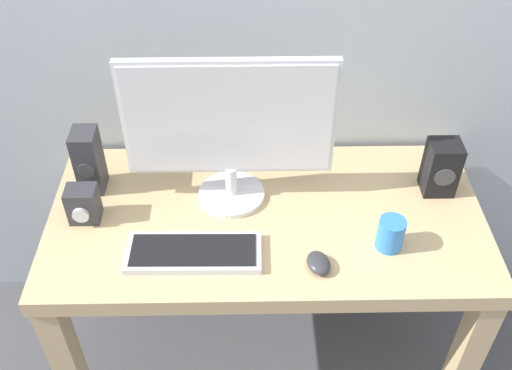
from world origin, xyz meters
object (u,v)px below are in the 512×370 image
at_px(mouse, 319,263).
at_px(desk, 266,240).
at_px(monitor, 229,127).
at_px(speaker_left, 89,161).
at_px(coffee_mug, 391,234).
at_px(keyboard_primary, 194,253).
at_px(speaker_right, 441,167).
at_px(audio_controller, 83,204).

bearing_deg(mouse, desk, 108.04).
distance_m(monitor, speaker_left, 0.47).
bearing_deg(mouse, coffee_mug, 5.10).
xyz_separation_m(mouse, speaker_left, (-0.69, 0.35, 0.09)).
xyz_separation_m(desk, keyboard_primary, (-0.21, -0.16, 0.13)).
bearing_deg(mouse, monitor, 114.01).
relative_size(speaker_right, audio_controller, 1.56).
relative_size(desk, speaker_right, 7.35).
distance_m(monitor, speaker_right, 0.68).
relative_size(desk, mouse, 15.15).
bearing_deg(speaker_right, audio_controller, -174.10).
height_order(monitor, speaker_left, monitor).
height_order(mouse, speaker_right, speaker_right).
height_order(audio_controller, coffee_mug, audio_controller).
bearing_deg(desk, coffee_mug, -21.50).
height_order(mouse, speaker_left, speaker_left).
relative_size(speaker_left, coffee_mug, 2.17).
bearing_deg(desk, mouse, -57.08).
bearing_deg(mouse, audio_controller, 148.52).
bearing_deg(speaker_left, audio_controller, -89.32).
distance_m(keyboard_primary, coffee_mug, 0.56).
relative_size(monitor, mouse, 6.99).
distance_m(mouse, speaker_left, 0.78).
bearing_deg(speaker_left, speaker_right, -1.62).
bearing_deg(audio_controller, coffee_mug, -8.14).
relative_size(speaker_right, speaker_left, 0.84).
height_order(monitor, keyboard_primary, monitor).
relative_size(monitor, keyboard_primary, 1.59).
relative_size(audio_controller, coffee_mug, 1.16).
distance_m(keyboard_primary, audio_controller, 0.37).
relative_size(mouse, speaker_left, 0.41).
distance_m(speaker_left, audio_controller, 0.15).
height_order(speaker_right, speaker_left, speaker_left).
xyz_separation_m(speaker_left, audio_controller, (0.00, -0.14, -0.05)).
height_order(speaker_left, audio_controller, speaker_left).
distance_m(mouse, speaker_right, 0.52).
relative_size(desk, coffee_mug, 13.31).
bearing_deg(speaker_left, mouse, -26.86).
xyz_separation_m(speaker_right, audio_controller, (-1.10, -0.11, -0.03)).
distance_m(mouse, audio_controller, 0.72).
relative_size(keyboard_primary, coffee_mug, 3.86).
xyz_separation_m(audio_controller, coffee_mug, (0.90, -0.13, -0.01)).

